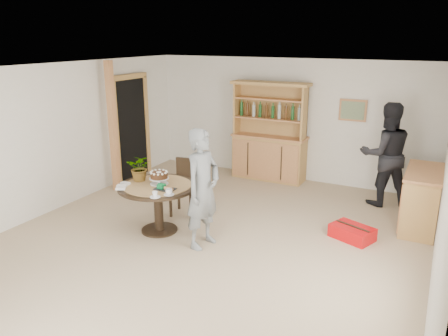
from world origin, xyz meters
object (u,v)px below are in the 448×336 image
at_px(red_suitcase, 352,232).
at_px(teen_boy, 203,189).
at_px(sideboard, 422,199).
at_px(dining_chair, 186,183).
at_px(adult_person, 386,154).
at_px(hutch, 269,147).
at_px(dining_table, 158,194).

bearing_deg(red_suitcase, teen_boy, -126.05).
distance_m(sideboard, red_suitcase, 1.30).
bearing_deg(teen_boy, sideboard, -44.08).
bearing_deg(teen_boy, red_suitcase, -49.28).
xyz_separation_m(dining_chair, red_suitcase, (2.76, 0.26, -0.43)).
relative_size(teen_boy, adult_person, 0.93).
height_order(hutch, adult_person, hutch).
relative_size(dining_table, adult_person, 0.65).
bearing_deg(hutch, teen_boy, -84.95).
height_order(hutch, red_suitcase, hutch).
distance_m(hutch, red_suitcase, 3.12).
xyz_separation_m(sideboard, dining_table, (-3.60, -1.99, 0.13)).
bearing_deg(adult_person, red_suitcase, 57.88).
bearing_deg(red_suitcase, dining_chair, -152.79).
distance_m(teen_boy, red_suitcase, 2.36).
xyz_separation_m(hutch, dining_chair, (-0.57, -2.40, -0.15)).
bearing_deg(red_suitcase, sideboard, 68.52).
height_order(teen_boy, adult_person, adult_person).
relative_size(dining_chair, teen_boy, 0.55).
bearing_deg(dining_chair, sideboard, 7.35).
distance_m(teen_boy, adult_person, 3.54).
bearing_deg(red_suitcase, hutch, 157.47).
distance_m(dining_chair, adult_person, 3.54).
distance_m(dining_table, red_suitcase, 2.99).
distance_m(hutch, sideboard, 3.29).
bearing_deg(sideboard, hutch, 157.79).
bearing_deg(hutch, dining_chair, -103.37).
xyz_separation_m(dining_chair, adult_person, (2.92, 1.96, 0.39)).
height_order(hutch, dining_table, hutch).
xyz_separation_m(adult_person, red_suitcase, (-0.17, -1.70, -0.82)).
xyz_separation_m(dining_chair, teen_boy, (0.86, -0.93, 0.33)).
height_order(adult_person, red_suitcase, adult_person).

